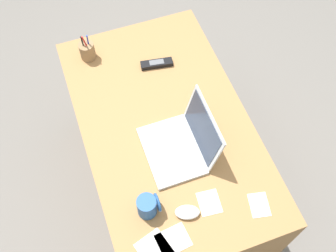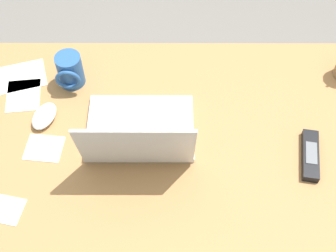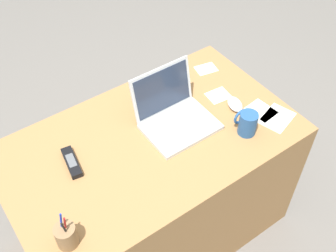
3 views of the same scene
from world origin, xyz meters
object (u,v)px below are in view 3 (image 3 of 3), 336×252
(laptop, at_px, (175,115))
(cordless_phone, at_px, (72,162))
(computer_mouse, at_px, (235,104))
(pen_holder, at_px, (66,235))
(coffee_mug_white, at_px, (247,123))

(laptop, relative_size, cordless_phone, 1.89)
(computer_mouse, relative_size, pen_holder, 0.62)
(cordless_phone, distance_m, pen_holder, 0.35)
(computer_mouse, height_order, coffee_mug_white, coffee_mug_white)
(laptop, height_order, computer_mouse, laptop)
(laptop, height_order, coffee_mug_white, laptop)
(coffee_mug_white, height_order, pen_holder, pen_holder)
(computer_mouse, xyz_separation_m, cordless_phone, (-0.77, 0.13, -0.00))
(laptop, bearing_deg, pen_holder, -158.25)
(cordless_phone, relative_size, pen_holder, 1.01)
(cordless_phone, xyz_separation_m, pen_holder, (-0.17, -0.31, 0.04))
(computer_mouse, bearing_deg, cordless_phone, -170.41)
(laptop, bearing_deg, cordless_phone, 174.10)
(laptop, distance_m, coffee_mug_white, 0.32)
(cordless_phone, bearing_deg, pen_holder, -118.37)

